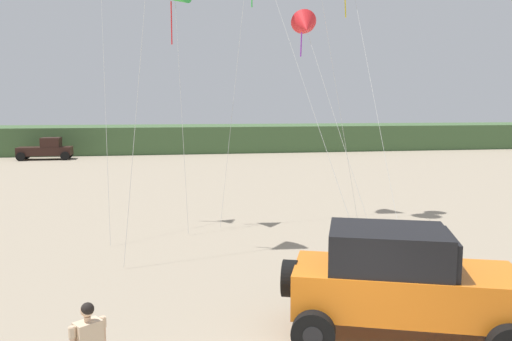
# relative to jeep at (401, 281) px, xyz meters

# --- Properties ---
(dune_ridge) EXTENTS (90.00, 9.75, 2.72)m
(dune_ridge) POSITION_rel_jeep_xyz_m (3.11, 46.96, 0.16)
(dune_ridge) COLOR #426038
(dune_ridge) RESTS_ON ground_plane
(jeep) EXTENTS (4.99, 3.76, 2.26)m
(jeep) POSITION_rel_jeep_xyz_m (0.00, 0.00, 0.00)
(jeep) COLOR orange
(jeep) RESTS_ON ground_plane
(distant_pickup) EXTENTS (4.62, 2.41, 1.98)m
(distant_pickup) POSITION_rel_jeep_xyz_m (-14.80, 39.43, -0.26)
(distant_pickup) COLOR black
(distant_pickup) RESTS_ON ground_plane
(kite_red_delta) EXTENTS (2.22, 4.28, 8.46)m
(kite_red_delta) POSITION_rel_jeep_xyz_m (0.76, 9.81, 6.52)
(kite_red_delta) COLOR red
(kite_red_delta) RESTS_ON ground_plane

